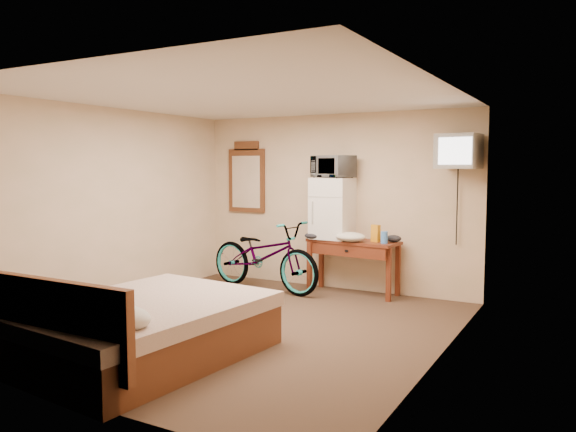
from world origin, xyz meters
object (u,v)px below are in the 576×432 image
(blue_cup, at_px, (384,237))
(wall_mirror, at_px, (247,178))
(mini_fridge, at_px, (333,208))
(desk, at_px, (352,250))
(microwave, at_px, (333,167))
(bicycle, at_px, (264,255))
(bed, at_px, (138,328))
(crt_television, at_px, (459,151))

(blue_cup, distance_m, wall_mirror, 2.51)
(mini_fridge, relative_size, blue_cup, 5.33)
(desk, relative_size, wall_mirror, 1.18)
(wall_mirror, bearing_deg, microwave, -7.55)
(desk, xyz_separation_m, wall_mirror, (-1.89, 0.27, 0.96))
(desk, distance_m, wall_mirror, 2.14)
(mini_fridge, bearing_deg, microwave, 56.26)
(microwave, height_order, bicycle, microwave)
(desk, distance_m, bed, 3.46)
(mini_fridge, height_order, microwave, microwave)
(microwave, bearing_deg, blue_cup, 11.15)
(desk, height_order, bed, bed)
(bed, bearing_deg, bicycle, 99.39)
(microwave, xyz_separation_m, wall_mirror, (-1.56, 0.21, -0.18))
(mini_fridge, height_order, bicycle, mini_fridge)
(mini_fridge, xyz_separation_m, bicycle, (-0.88, -0.40, -0.68))
(mini_fridge, relative_size, bed, 0.37)
(crt_television, relative_size, bicycle, 0.32)
(desk, xyz_separation_m, blue_cup, (0.48, -0.08, 0.21))
(mini_fridge, distance_m, bicycle, 1.18)
(bicycle, bearing_deg, bed, -161.39)
(blue_cup, distance_m, crt_television, 1.44)
(microwave, xyz_separation_m, crt_television, (1.72, -0.04, 0.19))
(desk, distance_m, blue_cup, 0.53)
(microwave, distance_m, blue_cup, 1.24)
(desk, bearing_deg, blue_cup, -9.34)
(wall_mirror, height_order, bed, wall_mirror)
(blue_cup, bearing_deg, desk, 170.66)
(bicycle, bearing_deg, blue_cup, -72.03)
(microwave, height_order, wall_mirror, wall_mirror)
(mini_fridge, bearing_deg, crt_television, -1.46)
(crt_television, bearing_deg, bed, -121.66)
(microwave, height_order, blue_cup, microwave)
(wall_mirror, bearing_deg, mini_fridge, -7.56)
(wall_mirror, bearing_deg, blue_cup, -8.37)
(bed, bearing_deg, blue_cup, 70.21)
(blue_cup, bearing_deg, crt_television, 6.17)
(desk, bearing_deg, crt_television, 0.77)
(bicycle, xyz_separation_m, bed, (0.50, -3.03, -0.21))
(crt_television, bearing_deg, mini_fridge, 178.54)
(bicycle, bearing_deg, desk, -65.06)
(blue_cup, relative_size, bed, 0.07)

